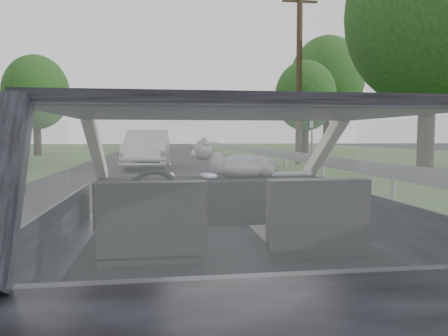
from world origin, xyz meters
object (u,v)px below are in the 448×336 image
object	(u,v)px
subject_car	(225,237)
highway_sign	(312,139)
cat	(242,165)
other_car	(148,149)
utility_pole	(299,75)

from	to	relation	value
subject_car	highway_sign	xyz separation A→B (m)	(7.40, 19.41, 0.40)
cat	highway_sign	bearing A→B (deg)	59.83
other_car	subject_car	bearing A→B (deg)	-83.87
subject_car	utility_pole	xyz separation A→B (m)	(5.77, 16.62, 3.29)
subject_car	highway_sign	world-z (taller)	highway_sign
cat	highway_sign	size ratio (longest dim) A/B	0.29
other_car	highway_sign	size ratio (longest dim) A/B	2.09
cat	utility_pole	size ratio (longest dim) A/B	0.08
subject_car	cat	size ratio (longest dim) A/B	6.12
subject_car	other_car	xyz separation A→B (m)	(-0.91, 15.53, 0.05)
highway_sign	utility_pole	world-z (taller)	utility_pole
subject_car	cat	world-z (taller)	subject_car
highway_sign	subject_car	bearing A→B (deg)	-102.23
cat	highway_sign	xyz separation A→B (m)	(7.18, 18.75, 0.03)
cat	utility_pole	bearing A→B (deg)	61.61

